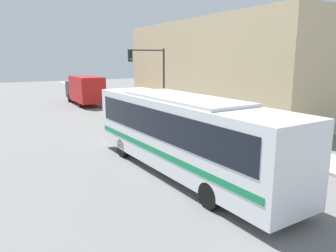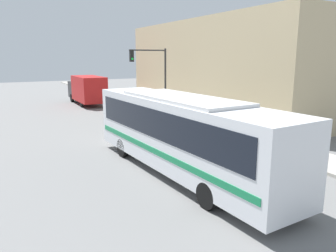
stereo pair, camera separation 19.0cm
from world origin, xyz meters
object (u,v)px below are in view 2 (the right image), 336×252
parking_meter (186,109)px  fire_hydrant (227,129)px  city_bus (181,130)px  pedestrian_near_corner (209,113)px  traffic_light_pole (153,70)px  delivery_truck (87,89)px

parking_meter → fire_hydrant: bearing=-90.0°
city_bus → pedestrian_near_corner: bearing=44.3°
fire_hydrant → traffic_light_pole: (-0.95, 8.51, 3.38)m
fire_hydrant → city_bus: bearing=-143.6°
delivery_truck → parking_meter: (3.91, -13.68, -0.57)m
delivery_truck → fire_hydrant: bearing=-78.1°
parking_meter → delivery_truck: bearing=106.0°
delivery_truck → fire_hydrant: (3.91, -18.58, -1.11)m
delivery_truck → traffic_light_pole: traffic_light_pole is taller
traffic_light_pole → parking_meter: traffic_light_pole is taller
delivery_truck → parking_meter: size_ratio=5.64×
fire_hydrant → pedestrian_near_corner: 3.03m
delivery_truck → pedestrian_near_corner: delivery_truck is taller
fire_hydrant → delivery_truck: bearing=101.9°
pedestrian_near_corner → traffic_light_pole: bearing=106.6°
fire_hydrant → pedestrian_near_corner: size_ratio=0.43×
fire_hydrant → traffic_light_pole: traffic_light_pole is taller
delivery_truck → fire_hydrant: size_ratio=10.33×
city_bus → traffic_light_pole: traffic_light_pole is taller
traffic_light_pole → pedestrian_near_corner: size_ratio=3.20×
city_bus → traffic_light_pole: 13.99m
city_bus → traffic_light_pole: bearing=65.5°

